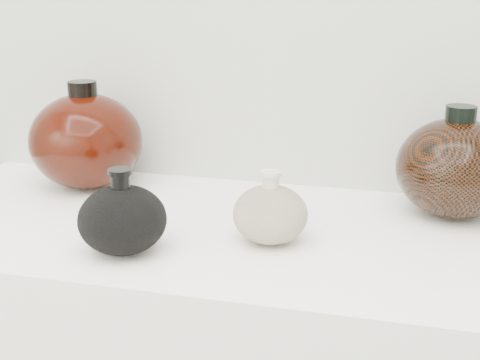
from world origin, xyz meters
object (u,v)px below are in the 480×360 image
(left_round_pot, at_px, (86,141))
(right_round_pot, at_px, (456,168))
(cream_gourd_vase, at_px, (270,214))
(black_gourd_vase, at_px, (122,219))

(left_round_pot, distance_m, right_round_pot, 0.67)
(left_round_pot, bearing_deg, cream_gourd_vase, -24.48)
(black_gourd_vase, bearing_deg, cream_gourd_vase, 24.92)
(left_round_pot, bearing_deg, right_round_pot, 0.91)
(black_gourd_vase, relative_size, right_round_pot, 0.61)
(left_round_pot, bearing_deg, black_gourd_vase, -54.38)
(cream_gourd_vase, xyz_separation_m, right_round_pot, (0.27, 0.19, 0.04))
(black_gourd_vase, distance_m, left_round_pot, 0.34)
(black_gourd_vase, distance_m, cream_gourd_vase, 0.22)
(black_gourd_vase, relative_size, cream_gourd_vase, 0.90)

